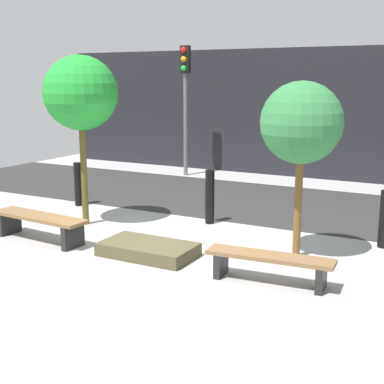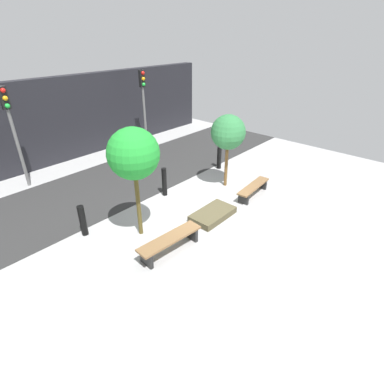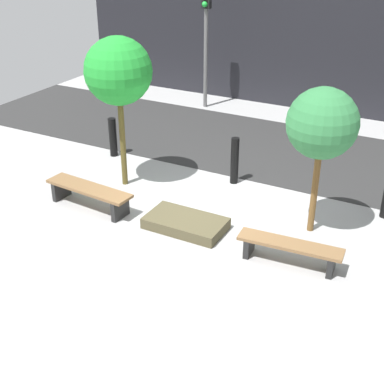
# 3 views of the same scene
# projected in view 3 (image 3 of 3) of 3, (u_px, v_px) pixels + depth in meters

# --- Properties ---
(ground_plane) EXTENTS (18.00, 18.00, 0.00)m
(ground_plane) POSITION_uv_depth(u_px,v_px,m) (189.00, 225.00, 10.57)
(ground_plane) COLOR #9D9D9D
(road_strip) EXTENTS (18.00, 4.10, 0.01)m
(road_strip) POSITION_uv_depth(u_px,v_px,m) (269.00, 148.00, 14.06)
(road_strip) COLOR #2B2B2B
(road_strip) RESTS_ON ground
(building_facade) EXTENTS (16.20, 0.50, 3.74)m
(building_facade) POSITION_uv_depth(u_px,v_px,m) (319.00, 49.00, 16.22)
(building_facade) COLOR black
(building_facade) RESTS_ON ground
(bench_left) EXTENTS (2.02, 0.62, 0.47)m
(bench_left) POSITION_uv_depth(u_px,v_px,m) (89.00, 193.00, 11.04)
(bench_left) COLOR black
(bench_left) RESTS_ON ground
(bench_right) EXTENTS (1.85, 0.52, 0.42)m
(bench_right) POSITION_uv_depth(u_px,v_px,m) (290.00, 248.00, 9.24)
(bench_right) COLOR black
(bench_right) RESTS_ON ground
(planter_bed) EXTENTS (1.55, 0.86, 0.22)m
(planter_bed) POSITION_uv_depth(u_px,v_px,m) (186.00, 223.00, 10.40)
(planter_bed) COLOR #4D462F
(planter_bed) RESTS_ON ground
(tree_behind_left_bench) EXTENTS (1.43, 1.43, 3.30)m
(tree_behind_left_bench) POSITION_uv_depth(u_px,v_px,m) (118.00, 72.00, 11.03)
(tree_behind_left_bench) COLOR #50441E
(tree_behind_left_bench) RESTS_ON ground
(tree_behind_right_bench) EXTENTS (1.29, 1.29, 2.83)m
(tree_behind_right_bench) POSITION_uv_depth(u_px,v_px,m) (322.00, 124.00, 9.40)
(tree_behind_right_bench) COLOR brown
(tree_behind_right_bench) RESTS_ON ground
(bollard_far_left) EXTENTS (0.20, 0.20, 0.99)m
(bollard_far_left) POSITION_uv_depth(u_px,v_px,m) (113.00, 137.00, 13.43)
(bollard_far_left) COLOR black
(bollard_far_left) RESTS_ON ground
(bollard_left) EXTENTS (0.18, 0.18, 1.09)m
(bollard_left) POSITION_uv_depth(u_px,v_px,m) (235.00, 161.00, 12.01)
(bollard_left) COLOR black
(bollard_left) RESTS_ON ground
(traffic_light_west) EXTENTS (0.28, 0.27, 3.80)m
(traffic_light_west) POSITION_uv_depth(u_px,v_px,m) (206.00, 23.00, 15.99)
(traffic_light_west) COLOR slate
(traffic_light_west) RESTS_ON ground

